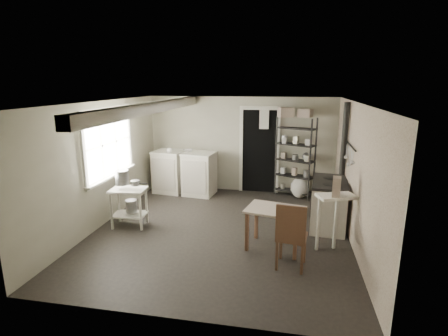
% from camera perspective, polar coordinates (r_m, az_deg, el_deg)
% --- Properties ---
extents(floor, '(5.00, 5.00, 0.00)m').
position_cam_1_polar(floor, '(6.46, -0.50, -10.14)').
color(floor, black).
rests_on(floor, ground).
extents(ceiling, '(5.00, 5.00, 0.00)m').
position_cam_1_polar(ceiling, '(5.92, -0.55, 10.66)').
color(ceiling, silver).
rests_on(ceiling, wall_back).
extents(wall_back, '(4.50, 0.02, 2.30)m').
position_cam_1_polar(wall_back, '(8.50, 2.77, 3.81)').
color(wall_back, '#B8B39D').
rests_on(wall_back, ground).
extents(wall_front, '(4.50, 0.02, 2.30)m').
position_cam_1_polar(wall_front, '(3.79, -8.03, -9.24)').
color(wall_front, '#B8B39D').
rests_on(wall_front, ground).
extents(wall_left, '(0.02, 5.00, 2.30)m').
position_cam_1_polar(wall_left, '(6.88, -19.23, 0.65)').
color(wall_left, '#B8B39D').
rests_on(wall_left, ground).
extents(wall_right, '(0.02, 5.00, 2.30)m').
position_cam_1_polar(wall_right, '(6.08, 20.77, -1.15)').
color(wall_right, '#B8B39D').
rests_on(wall_right, ground).
extents(window, '(0.12, 1.76, 1.28)m').
position_cam_1_polar(window, '(6.97, -18.44, 3.82)').
color(window, silver).
rests_on(window, wall_left).
extents(doorway, '(0.96, 0.10, 2.08)m').
position_cam_1_polar(doorway, '(8.45, 5.76, 2.66)').
color(doorway, silver).
rests_on(doorway, ground).
extents(ceiling_beam, '(0.18, 5.00, 0.18)m').
position_cam_1_polar(ceiling_beam, '(6.27, -11.53, 9.65)').
color(ceiling_beam, silver).
rests_on(ceiling_beam, ceiling).
extents(wallpaper_panel, '(0.01, 5.00, 2.30)m').
position_cam_1_polar(wallpaper_panel, '(6.08, 20.68, -1.15)').
color(wallpaper_panel, '#BFB09B').
rests_on(wallpaper_panel, wall_right).
extents(utensil_rail, '(0.06, 1.20, 0.44)m').
position_cam_1_polar(utensil_rail, '(6.56, 19.69, 3.58)').
color(utensil_rail, '#A8A9AB').
rests_on(utensil_rail, wall_right).
extents(prep_table, '(0.68, 0.51, 0.72)m').
position_cam_1_polar(prep_table, '(6.75, -15.22, -5.95)').
color(prep_table, silver).
rests_on(prep_table, ground).
extents(stockpot, '(0.29, 0.29, 0.27)m').
position_cam_1_polar(stockpot, '(6.63, -16.34, -1.49)').
color(stockpot, '#A8A9AB').
rests_on(stockpot, prep_table).
extents(saucepan, '(0.22, 0.22, 0.09)m').
position_cam_1_polar(saucepan, '(6.54, -14.29, -2.38)').
color(saucepan, '#A8A9AB').
rests_on(saucepan, prep_table).
extents(bucket, '(0.28, 0.28, 0.23)m').
position_cam_1_polar(bucket, '(6.76, -14.88, -6.01)').
color(bucket, '#A8A9AB').
rests_on(bucket, prep_table).
extents(base_cabinets, '(1.62, 0.84, 1.02)m').
position_cam_1_polar(base_cabinets, '(8.49, -6.47, -1.05)').
color(base_cabinets, beige).
rests_on(base_cabinets, ground).
extents(mixing_bowl, '(0.40, 0.40, 0.07)m').
position_cam_1_polar(mixing_bowl, '(8.34, -5.87, 2.21)').
color(mixing_bowl, silver).
rests_on(mixing_bowl, base_cabinets).
extents(counter_cup, '(0.17, 0.17, 0.11)m').
position_cam_1_polar(counter_cup, '(8.32, -8.88, 2.20)').
color(counter_cup, silver).
rests_on(counter_cup, base_cabinets).
extents(shelf_rack, '(0.94, 0.68, 1.86)m').
position_cam_1_polar(shelf_rack, '(8.27, 11.55, 1.85)').
color(shelf_rack, black).
rests_on(shelf_rack, ground).
extents(shelf_jar, '(0.11, 0.11, 0.21)m').
position_cam_1_polar(shelf_jar, '(8.21, 9.87, 4.87)').
color(shelf_jar, silver).
rests_on(shelf_jar, shelf_rack).
extents(storage_box_a, '(0.38, 0.36, 0.21)m').
position_cam_1_polar(storage_box_a, '(8.10, 10.10, 9.25)').
color(storage_box_a, '#C3B19D').
rests_on(storage_box_a, shelf_rack).
extents(storage_box_b, '(0.37, 0.36, 0.19)m').
position_cam_1_polar(storage_box_b, '(8.15, 13.13, 8.99)').
color(storage_box_b, '#C3B19D').
rests_on(storage_box_b, shelf_rack).
extents(stove, '(0.72, 1.17, 0.88)m').
position_cam_1_polar(stove, '(6.78, 16.70, -5.60)').
color(stove, beige).
rests_on(stove, ground).
extents(stovepipe, '(0.13, 0.13, 1.43)m').
position_cam_1_polar(stovepipe, '(6.93, 19.08, 4.46)').
color(stovepipe, black).
rests_on(stovepipe, stove).
extents(side_ledge, '(0.67, 0.51, 0.91)m').
position_cam_1_polar(side_ledge, '(5.91, 17.54, -8.66)').
color(side_ledge, silver).
rests_on(side_ledge, ground).
extents(oats_box, '(0.14, 0.21, 0.30)m').
position_cam_1_polar(oats_box, '(5.67, 17.85, -3.42)').
color(oats_box, '#C3B19D').
rests_on(oats_box, side_ledge).
extents(work_table, '(1.00, 0.80, 0.68)m').
position_cam_1_polar(work_table, '(5.73, 8.28, -9.40)').
color(work_table, beige).
rests_on(work_table, ground).
extents(table_cup, '(0.12, 0.12, 0.09)m').
position_cam_1_polar(table_cup, '(5.45, 10.95, -5.94)').
color(table_cup, silver).
rests_on(table_cup, work_table).
extents(chair, '(0.47, 0.49, 1.01)m').
position_cam_1_polar(chair, '(5.20, 11.03, -10.77)').
color(chair, '#543424').
rests_on(chair, ground).
extents(flour_sack, '(0.51, 0.48, 0.49)m').
position_cam_1_polar(flour_sack, '(8.32, 12.28, -3.18)').
color(flour_sack, silver).
rests_on(flour_sack, ground).
extents(floor_crock, '(0.12, 0.12, 0.14)m').
position_cam_1_polar(floor_crock, '(6.41, 11.84, -9.93)').
color(floor_crock, silver).
rests_on(floor_crock, ground).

